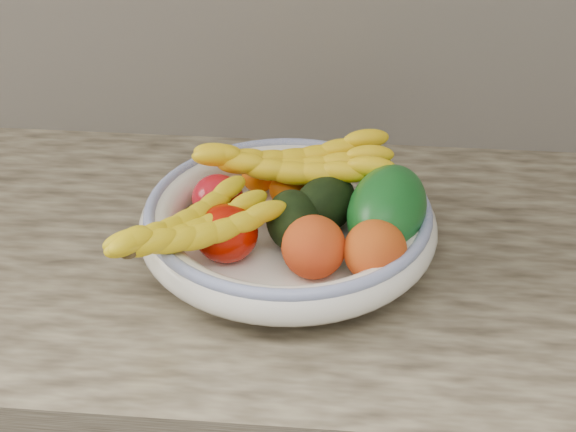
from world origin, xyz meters
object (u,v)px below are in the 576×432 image
(banana_bunch_back, at_px, (293,169))
(fruit_bowl, at_px, (288,223))
(green_mango, at_px, (387,211))
(banana_bunch_front, at_px, (191,233))

(banana_bunch_back, bearing_deg, fruit_bowl, -96.34)
(green_mango, xyz_separation_m, banana_bunch_back, (-0.13, 0.07, 0.01))
(green_mango, height_order, banana_bunch_front, green_mango)
(green_mango, bearing_deg, banana_bunch_front, -150.50)
(fruit_bowl, bearing_deg, green_mango, -0.10)
(fruit_bowl, xyz_separation_m, green_mango, (0.13, -0.00, 0.03))
(green_mango, xyz_separation_m, banana_bunch_front, (-0.24, -0.08, 0.01))
(fruit_bowl, relative_size, green_mango, 2.54)
(banana_bunch_back, height_order, banana_bunch_front, banana_bunch_back)
(fruit_bowl, relative_size, banana_bunch_front, 1.55)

